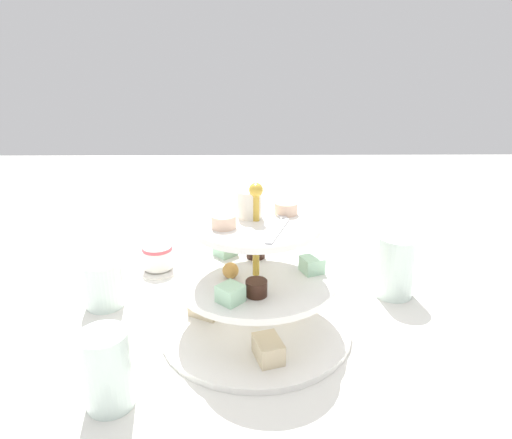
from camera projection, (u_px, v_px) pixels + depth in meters
The scene contains 7 objects.
ground_plane at pixel (256, 329), 0.73m from camera, with size 2.40×2.40×0.00m, color silver.
tiered_serving_stand at pixel (256, 288), 0.70m from camera, with size 0.30×0.30×0.24m.
water_glass_tall_right at pixel (395, 266), 0.81m from camera, with size 0.07×0.07×0.11m, color silver.
water_glass_short_left at pixel (103, 284), 0.78m from camera, with size 0.06×0.06×0.08m, color silver.
teacup_with_saucer at pixel (158, 259), 0.91m from camera, with size 0.09×0.09×0.05m.
butter_knife_right at pixel (263, 246), 1.03m from camera, with size 0.17×0.01×0.00m, color silver.
water_glass_mid_back at pixel (107, 370), 0.56m from camera, with size 0.06×0.06×0.10m, color silver.
Camera 1 is at (-0.62, 0.01, 0.42)m, focal length 32.68 mm.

